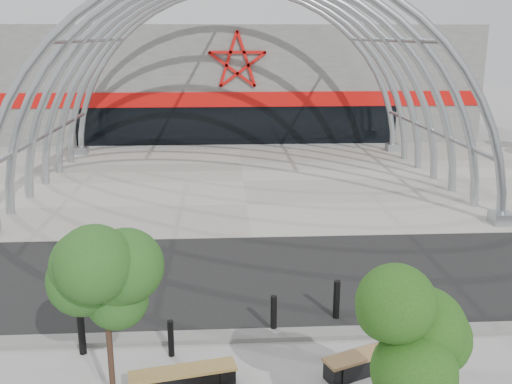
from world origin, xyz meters
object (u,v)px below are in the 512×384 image
bench_0 (183,380)px  bench_1 (371,361)px  street_tree_1 (415,343)px  street_tree_0 (105,282)px  bollard_2 (274,314)px

bench_0 → bench_1: size_ratio=0.99×
bench_1 → street_tree_1: bearing=-93.7°
street_tree_0 → bench_0: street_tree_0 is taller
street_tree_0 → street_tree_1: street_tree_0 is taller
street_tree_0 → bollard_2: 4.96m
street_tree_0 → bench_1: 6.14m
bollard_2 → street_tree_0: bearing=-142.3°
bench_0 → bollard_2: 3.15m
street_tree_1 → bench_0: 5.29m
bollard_2 → bench_0: bearing=-132.7°
street_tree_0 → bench_0: bearing=16.4°
street_tree_0 → bench_1: size_ratio=1.61×
bench_0 → street_tree_1: bearing=-33.9°
street_tree_1 → bench_0: (-3.96, 2.66, -2.29)m
street_tree_1 → bollard_2: (-1.83, 4.97, -2.03)m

